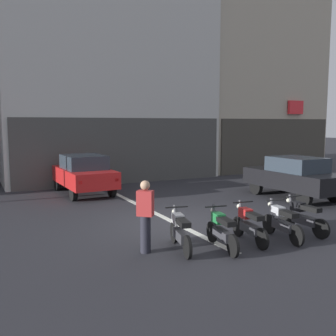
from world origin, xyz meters
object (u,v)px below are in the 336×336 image
car_red_crossing_near (83,173)px  motorcycle_black_row_rightmost (303,216)px  motorcycle_white_row_leftmost (180,231)px  car_grey_down_street (125,161)px  motorcycle_green_row_left_mid (222,230)px  person_by_motorcycles (145,216)px  motorcycle_red_row_centre (249,224)px  motorcycle_silver_row_right_mid (282,222)px  car_black_parked_kerbside (295,176)px

car_red_crossing_near → motorcycle_black_row_rightmost: size_ratio=2.49×
car_red_crossing_near → motorcycle_white_row_leftmost: bearing=-89.0°
car_red_crossing_near → car_grey_down_street: bearing=49.9°
motorcycle_green_row_left_mid → motorcycle_black_row_rightmost: 2.71m
car_red_crossing_near → person_by_motorcycles: size_ratio=2.49×
car_red_crossing_near → motorcycle_black_row_rightmost: car_red_crossing_near is taller
motorcycle_red_row_centre → motorcycle_black_row_rightmost: 1.81m
car_grey_down_street → motorcycle_black_row_rightmost: car_grey_down_street is taller
car_red_crossing_near → person_by_motorcycles: bearing=-94.6°
motorcycle_silver_row_right_mid → car_black_parked_kerbside: bearing=41.8°
car_grey_down_street → person_by_motorcycles: person_by_motorcycles is taller
motorcycle_silver_row_right_mid → car_grey_down_street: bearing=87.9°
motorcycle_white_row_leftmost → person_by_motorcycles: bearing=164.5°
car_red_crossing_near → motorcycle_white_row_leftmost: (0.15, -8.12, -0.43)m
motorcycle_black_row_rightmost → car_red_crossing_near: bearing=114.1°
car_grey_down_street → motorcycle_black_row_rightmost: 12.33m
car_grey_down_street → car_black_parked_kerbside: bearing=-66.2°
car_black_parked_kerbside → motorcycle_black_row_rightmost: 4.99m
car_black_parked_kerbside → motorcycle_white_row_leftmost: 7.77m
motorcycle_silver_row_right_mid → person_by_motorcycles: (-3.50, 0.66, 0.40)m
car_black_parked_kerbside → motorcycle_green_row_left_mid: car_black_parked_kerbside is taller
motorcycle_green_row_left_mid → person_by_motorcycles: person_by_motorcycles is taller
motorcycle_green_row_left_mid → motorcycle_white_row_leftmost: bearing=157.7°
motorcycle_green_row_left_mid → motorcycle_red_row_centre: (0.90, 0.11, 0.00)m
car_red_crossing_near → car_grey_down_street: 5.13m
motorcycle_green_row_left_mid → motorcycle_black_row_rightmost: same height
motorcycle_silver_row_right_mid → motorcycle_black_row_rightmost: 0.92m
motorcycle_silver_row_right_mid → motorcycle_black_row_rightmost: same height
motorcycle_white_row_leftmost → person_by_motorcycles: size_ratio=0.98×
car_grey_down_street → person_by_motorcycles: bearing=-108.4°
motorcycle_silver_row_right_mid → car_red_crossing_near: bearing=108.5°
motorcycle_red_row_centre → car_red_crossing_near: bearing=103.1°
motorcycle_green_row_left_mid → motorcycle_silver_row_right_mid: same height
person_by_motorcycles → car_red_crossing_near: bearing=85.4°
person_by_motorcycles → motorcycle_silver_row_right_mid: bearing=-10.6°
car_black_parked_kerbside → car_red_crossing_near: bearing=146.4°
motorcycle_silver_row_right_mid → motorcycle_black_row_rightmost: (0.90, 0.16, 0.00)m
car_black_parked_kerbside → motorcycle_red_row_centre: (-5.17, -3.64, -0.43)m
motorcycle_white_row_leftmost → motorcycle_red_row_centre: bearing=-8.2°
car_red_crossing_near → motorcycle_black_row_rightmost: 9.21m
motorcycle_silver_row_right_mid → person_by_motorcycles: person_by_motorcycles is taller
car_red_crossing_near → car_grey_down_street: (3.31, 3.92, 0.00)m
car_grey_down_street → motorcycle_silver_row_right_mid: (-0.45, -12.48, -0.43)m
car_black_parked_kerbside → person_by_motorcycles: person_by_motorcycles is taller
car_grey_down_street → person_by_motorcycles: size_ratio=2.52×
motorcycle_black_row_rightmost → person_by_motorcycles: bearing=173.6°
motorcycle_red_row_centre → motorcycle_silver_row_right_mid: (0.90, -0.18, 0.00)m
motorcycle_green_row_left_mid → motorcycle_silver_row_right_mid: size_ratio=1.00×
motorcycle_red_row_centre → motorcycle_white_row_leftmost: bearing=171.8°
car_red_crossing_near → motorcycle_black_row_rightmost: (3.76, -8.40, -0.43)m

